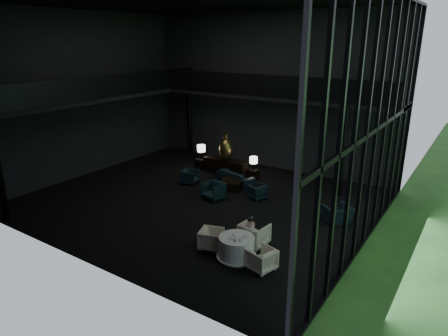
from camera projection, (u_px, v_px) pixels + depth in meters
The scene contains 35 objects.
floor at pixel (200, 200), 17.29m from camera, with size 14.00×12.00×0.02m, color black.
ceiling at pixel (196, 1), 14.82m from camera, with size 14.00×12.00×0.02m, color black.
wall_back at pixel (268, 93), 20.80m from camera, with size 14.00×0.04×8.00m, color black.
wall_front at pixel (70, 138), 11.31m from camera, with size 14.00×0.04×8.00m, color black.
wall_left at pixel (85, 95), 19.75m from camera, with size 0.04×12.00×8.00m, color black.
curtain_wall at pixel (376, 129), 12.38m from camera, with size 0.20×12.00×8.00m, color black, non-canonical shape.
mezzanine_left at pixel (99, 97), 19.22m from camera, with size 2.00×12.00×0.25m, color black.
mezzanine_back at pixel (276, 96), 19.48m from camera, with size 12.00×2.00×0.25m, color black.
railing_left at pixel (112, 86), 18.51m from camera, with size 0.06×12.00×1.00m, color black.
railing_back at pixel (267, 86), 18.50m from camera, with size 12.00×0.06×1.00m, color black.
column_nw at pixel (190, 121), 23.82m from camera, with size 0.24×0.24×4.00m, color black.
column_ne at pixel (343, 152), 17.30m from camera, with size 0.24×0.24×4.00m, color black.
console at pixel (226, 167), 20.57m from camera, with size 2.43×0.55×0.77m, color black.
bronze_urn at pixel (226, 149), 20.29m from camera, with size 0.71×0.71×1.33m.
side_table_left at pixel (201, 164), 21.46m from camera, with size 0.50×0.50×0.55m, color black.
table_lamp_left at pixel (201, 149), 21.25m from camera, with size 0.44×0.44×0.74m.
side_table_right at pixel (253, 174), 19.83m from camera, with size 0.45×0.45×0.50m, color black.
table_lamp_right at pixel (254, 161), 19.60m from camera, with size 0.39×0.39×0.66m.
sofa at pixel (235, 175), 19.36m from camera, with size 1.87×0.55×0.73m, color #1A394E.
lounge_armchair_west at pixel (190, 176), 19.18m from camera, with size 0.71×0.67×0.73m, color #193E46.
lounge_armchair_east at pixel (257, 192), 17.44m from camera, with size 0.60×0.56×0.61m, color #1A3035.
lounge_armchair_south at pixel (214, 189), 17.31m from camera, with size 0.86×0.81×0.89m, color #173339.
window_armchair at pixel (337, 212), 15.17m from camera, with size 0.90×0.58×0.78m, color #16262E.
coffee_table at pixel (231, 185), 18.54m from camera, with size 0.94×0.94×0.42m, color black.
dining_table at pixel (237, 249), 12.63m from camera, with size 1.29×1.29×0.75m.
dining_chair_north at pixel (254, 231), 13.44m from camera, with size 0.95×0.89×0.97m, color beige.
dining_chair_east at pixel (262, 258), 12.01m from camera, with size 0.72×0.68×0.74m, color beige.
dining_chair_west at pixel (211, 238), 13.23m from camera, with size 0.70×0.66×0.72m, color beige.
child at pixel (250, 226), 13.22m from camera, with size 0.29×0.29×0.61m.
plate_a at pixel (233, 238), 12.44m from camera, with size 0.26×0.26×0.02m, color white.
plate_b at pixel (245, 237), 12.51m from camera, with size 0.24×0.24×0.02m, color white.
saucer at pixel (241, 241), 12.27m from camera, with size 0.14×0.14×0.01m, color white.
coffee_cup at pixel (240, 239), 12.27m from camera, with size 0.09×0.09×0.07m, color white.
cereal_bowl at pixel (234, 235), 12.60m from camera, with size 0.14×0.14×0.07m, color white.
cream_pot at pixel (235, 241), 12.21m from camera, with size 0.06×0.06×0.07m, color #99999E.
Camera 1 is at (9.76, -12.73, 6.68)m, focal length 32.00 mm.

